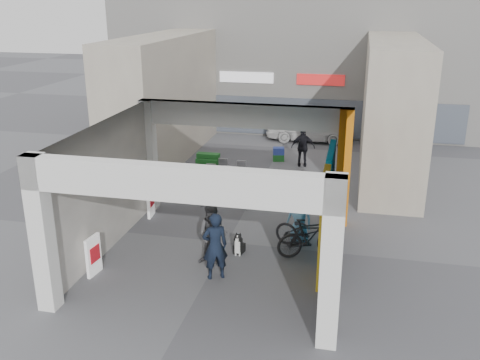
% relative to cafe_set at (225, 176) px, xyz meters
% --- Properties ---
extents(ground, '(90.00, 90.00, 0.00)m').
position_rel_cafe_set_xyz_m(ground, '(1.28, -4.76, -0.28)').
color(ground, '#56565B').
rests_on(ground, ground).
extents(arcade_canopy, '(6.40, 6.45, 6.40)m').
position_rel_cafe_set_xyz_m(arcade_canopy, '(1.82, -5.58, 2.02)').
color(arcade_canopy, silver).
rests_on(arcade_canopy, ground).
extents(far_building, '(18.00, 4.08, 8.00)m').
position_rel_cafe_set_xyz_m(far_building, '(1.28, 9.23, 3.71)').
color(far_building, silver).
rests_on(far_building, ground).
extents(plaza_bldg_left, '(2.00, 9.00, 5.00)m').
position_rel_cafe_set_xyz_m(plaza_bldg_left, '(-3.22, 2.74, 2.22)').
color(plaza_bldg_left, '#A9A18C').
rests_on(plaza_bldg_left, ground).
extents(plaza_bldg_right, '(2.00, 9.00, 5.00)m').
position_rel_cafe_set_xyz_m(plaza_bldg_right, '(5.78, 2.74, 2.22)').
color(plaza_bldg_right, '#A9A18C').
rests_on(plaza_bldg_right, ground).
extents(bollard_left, '(0.09, 0.09, 0.90)m').
position_rel_cafe_set_xyz_m(bollard_left, '(-0.17, -2.35, 0.17)').
color(bollard_left, gray).
rests_on(bollard_left, ground).
extents(bollard_center, '(0.09, 0.09, 0.89)m').
position_rel_cafe_set_xyz_m(bollard_center, '(1.31, -2.30, 0.16)').
color(bollard_center, gray).
rests_on(bollard_center, ground).
extents(bollard_right, '(0.09, 0.09, 0.98)m').
position_rel_cafe_set_xyz_m(bollard_right, '(2.96, -2.45, 0.21)').
color(bollard_right, gray).
rests_on(bollard_right, ground).
extents(advert_board_near, '(0.15, 0.56, 1.00)m').
position_rel_cafe_set_xyz_m(advert_board_near, '(-1.47, -7.20, 0.22)').
color(advert_board_near, white).
rests_on(advert_board_near, ground).
extents(advert_board_far, '(0.14, 0.56, 1.00)m').
position_rel_cafe_set_xyz_m(advert_board_far, '(-1.47, -3.46, 0.22)').
color(advert_board_far, white).
rests_on(advert_board_far, ground).
extents(cafe_set, '(1.32, 1.06, 0.80)m').
position_rel_cafe_set_xyz_m(cafe_set, '(0.00, 0.00, 0.00)').
color(cafe_set, '#9A9A9E').
rests_on(cafe_set, ground).
extents(produce_stand, '(1.06, 0.57, 0.70)m').
position_rel_cafe_set_xyz_m(produce_stand, '(-0.98, 1.19, -0.01)').
color(produce_stand, black).
rests_on(produce_stand, ground).
extents(crate_stack, '(0.51, 0.43, 0.56)m').
position_rel_cafe_set_xyz_m(crate_stack, '(1.49, 3.21, -0.00)').
color(crate_stack, '#18561D').
rests_on(crate_stack, ground).
extents(border_collie, '(0.24, 0.46, 0.64)m').
position_rel_cafe_set_xyz_m(border_collie, '(1.74, -5.37, -0.03)').
color(border_collie, black).
rests_on(border_collie, ground).
extents(man_with_dog, '(0.73, 0.64, 1.69)m').
position_rel_cafe_set_xyz_m(man_with_dog, '(1.47, -6.72, 0.56)').
color(man_with_dog, black).
rests_on(man_with_dog, ground).
extents(man_back_turned, '(0.80, 0.64, 1.61)m').
position_rel_cafe_set_xyz_m(man_back_turned, '(1.23, -6.04, 0.53)').
color(man_back_turned, '#3E3E40').
rests_on(man_back_turned, ground).
extents(man_elderly, '(0.81, 0.64, 1.45)m').
position_rel_cafe_set_xyz_m(man_elderly, '(3.20, -4.30, 0.44)').
color(man_elderly, '#629BBF').
rests_on(man_elderly, ground).
extents(man_crates, '(0.96, 0.45, 1.59)m').
position_rel_cafe_set_xyz_m(man_crates, '(2.54, 2.66, 0.51)').
color(man_crates, black).
rests_on(man_crates, ground).
extents(bicycle_front, '(1.98, 1.12, 0.99)m').
position_rel_cafe_set_xyz_m(bicycle_front, '(3.49, -4.66, 0.21)').
color(bicycle_front, black).
rests_on(bicycle_front, ground).
extents(bicycle_rear, '(1.82, 1.23, 1.07)m').
position_rel_cafe_set_xyz_m(bicycle_rear, '(3.58, -5.07, 0.25)').
color(bicycle_rear, black).
rests_on(bicycle_rear, ground).
extents(white_van, '(3.84, 1.62, 1.30)m').
position_rel_cafe_set_xyz_m(white_van, '(2.33, 6.74, 0.37)').
color(white_van, silver).
rests_on(white_van, ground).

